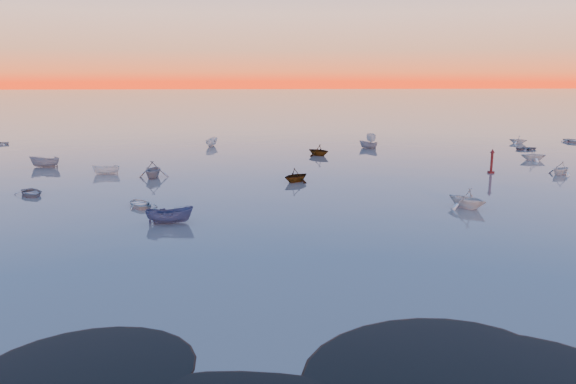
{
  "coord_description": "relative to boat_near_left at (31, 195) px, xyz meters",
  "views": [
    {
      "loc": [
        -1.38,
        -19.94,
        11.79
      ],
      "look_at": [
        1.62,
        28.0,
        1.57
      ],
      "focal_mm": 35.0,
      "sensor_mm": 36.0,
      "label": 1
    }
  ],
  "objects": [
    {
      "name": "boat_near_left",
      "position": [
        0.0,
        0.0,
        0.0
      ],
      "size": [
        3.92,
        3.32,
        0.92
      ],
      "primitive_type": "imported",
      "rotation": [
        0.0,
        0.0,
        0.59
      ],
      "color": "gray",
      "rests_on": "ground"
    },
    {
      "name": "ground",
      "position": [
        23.26,
        64.59,
        0.0
      ],
      "size": [
        600.0,
        600.0,
        0.0
      ],
      "primitive_type": "plane",
      "color": "#675C56",
      "rests_on": "ground"
    },
    {
      "name": "boat_near_center",
      "position": [
        15.14,
        -11.41,
        0.0
      ],
      "size": [
        1.91,
        3.92,
        1.32
      ],
      "primitive_type": "imported",
      "rotation": [
        0.0,
        0.0,
        1.65
      ],
      "color": "#39456D",
      "rests_on": "ground"
    },
    {
      "name": "channel_marker",
      "position": [
        50.43,
        9.51,
        1.18
      ],
      "size": [
        0.84,
        0.84,
        2.99
      ],
      "color": "#470F0F",
      "rests_on": "ground"
    },
    {
      "name": "moored_fleet",
      "position": [
        23.26,
        17.59,
        0.0
      ],
      "size": [
        124.0,
        58.0,
        1.2
      ],
      "primitive_type": null,
      "color": "silver",
      "rests_on": "ground"
    },
    {
      "name": "boat_near_right",
      "position": [
        40.83,
        -7.8,
        0.0
      ],
      "size": [
        4.27,
        3.73,
        1.39
      ],
      "primitive_type": "imported",
      "rotation": [
        0.0,
        0.0,
        3.75
      ],
      "color": "silver",
      "rests_on": "ground"
    }
  ]
}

